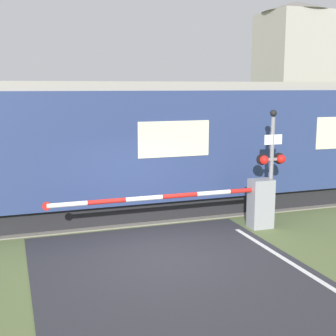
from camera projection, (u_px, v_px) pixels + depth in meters
The scene contains 6 objects.
ground_plane at pixel (156, 254), 10.49m from camera, with size 80.00×80.00×0.00m, color #5B6B3D.
track_bed at pixel (119, 211), 13.98m from camera, with size 36.00×3.20×0.13m.
train at pixel (156, 145), 14.02m from camera, with size 20.07×3.15×3.84m.
crossing_barrier at pixel (246, 202), 12.21m from camera, with size 5.90×0.44×1.31m.
signal_post at pixel (272, 161), 12.35m from camera, with size 0.81×0.26×3.12m.
distant_building at pixel (294, 68), 35.95m from camera, with size 5.25×5.25×10.01m.
Camera 1 is at (-2.99, -9.55, 3.72)m, focal length 50.00 mm.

